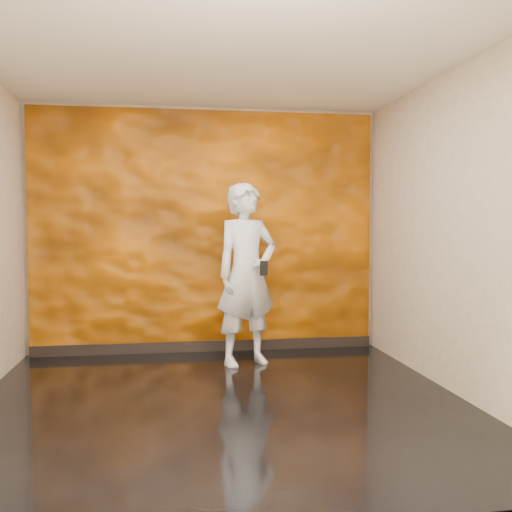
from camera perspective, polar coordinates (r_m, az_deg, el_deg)
name	(u,v)px	position (r m, az deg, el deg)	size (l,w,h in m)	color
room	(222,231)	(4.61, -3.46, 2.47)	(4.02, 4.02, 2.81)	black
feature_wall	(206,232)	(6.56, -5.03, 2.45)	(3.90, 0.06, 2.75)	#E06B00
baseboard	(207,346)	(6.67, -4.95, -8.96)	(3.90, 0.04, 0.12)	black
man	(247,274)	(5.91, -0.94, -1.83)	(0.69, 0.45, 1.89)	#A7ABB6
phone	(264,268)	(5.66, 0.79, -1.23)	(0.08, 0.02, 0.15)	black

